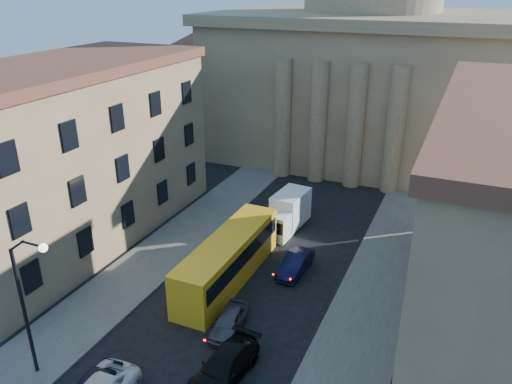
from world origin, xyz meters
TOP-DOWN VIEW (x-y plane):
  - sidewalk_left at (-8.50, 18.00)m, footprint 5.00×60.00m
  - sidewalk_right at (8.50, 18.00)m, footprint 5.00×60.00m
  - church at (0.00, 55.47)m, footprint 68.02×28.76m
  - building_left at (-17.00, 22.00)m, footprint 11.60×26.60m
  - street_lamp at (-6.97, 8.00)m, footprint 2.62×0.44m
  - car_right_mid at (2.39, 11.90)m, footprint 2.72×5.58m
  - car_right_far at (0.80, 15.67)m, footprint 2.11×4.23m
  - car_right_distant at (2.34, 23.84)m, footprint 1.78×4.50m
  - city_bus at (-1.85, 20.93)m, footprint 2.87×12.11m
  - box_truck at (-0.79, 30.33)m, footprint 2.79×5.97m

SIDE VIEW (x-z plane):
  - sidewalk_left at x=-8.50m, z-range 0.00..0.15m
  - sidewalk_right at x=8.50m, z-range 0.00..0.15m
  - car_right_far at x=0.80m, z-range 0.00..1.38m
  - car_right_distant at x=2.34m, z-range 0.00..1.46m
  - car_right_mid at x=2.39m, z-range 0.00..1.56m
  - box_truck at x=-0.79m, z-range -0.08..3.10m
  - city_bus at x=-1.85m, z-range 0.13..3.54m
  - street_lamp at x=-6.97m, z-range 0.87..9.70m
  - building_left at x=-17.00m, z-range 0.07..14.77m
  - church at x=0.00m, z-range -6.42..30.18m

